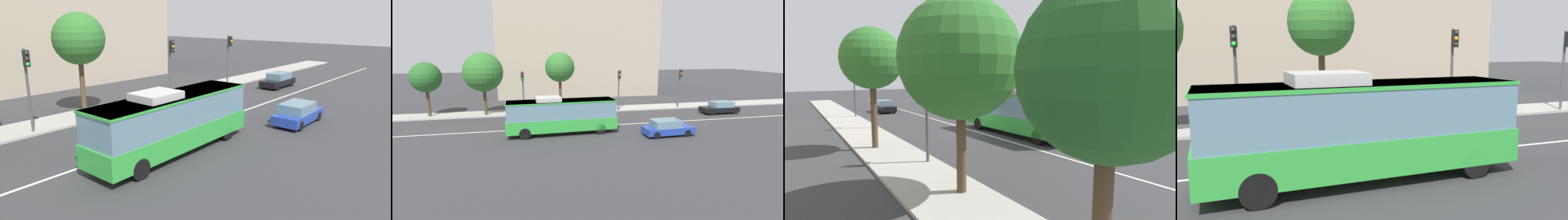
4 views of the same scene
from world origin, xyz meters
TOP-DOWN VIEW (x-y plane):
  - ground_plane at (0.00, 0.00)m, footprint 160.00×160.00m
  - sidewalk_kerb at (0.00, 7.84)m, footprint 80.00×3.29m
  - lane_centre_line at (0.00, 0.00)m, footprint 76.00×0.16m
  - transit_bus at (-2.53, -1.93)m, footprint 10.07×2.81m
  - sedan_blue at (6.72, -4.59)m, footprint 4.55×1.92m
  - sedan_black at (17.48, 2.67)m, footprint 4.52×1.87m
  - traffic_light_near_corner at (-6.01, 6.63)m, footprint 0.34×0.62m
  - traffic_light_mid_block at (14.02, 6.44)m, footprint 0.34×0.62m
  - traffic_light_far_corner at (5.67, 6.29)m, footprint 0.34×0.62m
  - street_tree_kerbside_left at (-16.67, 7.77)m, footprint 3.39×3.39m
  - street_tree_kerbside_centre at (-10.41, 7.29)m, footprint 4.50×4.50m
  - street_tree_kerbside_right at (-1.44, 8.29)m, footprint 3.66×3.66m
  - office_block_background at (3.25, 25.05)m, footprint 26.55×15.12m

SIDE VIEW (x-z plane):
  - ground_plane at x=0.00m, z-range 0.00..0.00m
  - lane_centre_line at x=0.00m, z-range 0.00..0.01m
  - sidewalk_kerb at x=0.00m, z-range 0.00..0.14m
  - sedan_blue at x=6.72m, z-range -0.01..1.46m
  - sedan_black at x=17.48m, z-range -0.01..1.46m
  - transit_bus at x=-2.53m, z-range 0.08..3.54m
  - traffic_light_near_corner at x=-6.01m, z-range 0.96..6.16m
  - traffic_light_mid_block at x=14.02m, z-range 0.96..6.16m
  - traffic_light_far_corner at x=5.67m, z-range 0.96..6.16m
  - street_tree_kerbside_left at x=-16.67m, z-range 1.42..7.71m
  - street_tree_kerbside_centre at x=-10.41m, z-range 1.42..8.79m
  - street_tree_kerbside_right at x=-1.44m, z-range 1.81..9.16m
  - office_block_background at x=3.25m, z-range 0.00..17.00m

